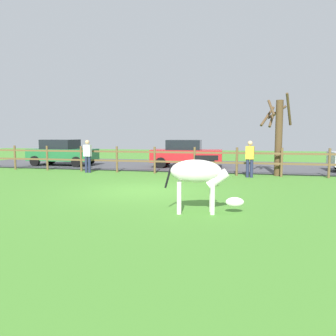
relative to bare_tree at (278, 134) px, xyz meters
The scene contains 10 objects.
ground_plane 7.44m from the bare_tree, 131.34° to the right, with size 60.00×60.00×0.00m, color #47842D.
parking_asphalt 6.44m from the bare_tree, 140.54° to the left, with size 28.00×7.40×0.05m, color #47474C.
paddock_fence 4.97m from the bare_tree, behind, with size 21.98×0.11×1.32m.
bare_tree is the anchor object (origin of this frame).
zebra 8.64m from the bare_tree, 106.96° to the right, with size 1.92×0.69×1.41m.
crow_on_grass 4.93m from the bare_tree, 122.76° to the right, with size 0.21×0.10×0.20m.
parked_car_green 12.49m from the bare_tree, behind, with size 4.00×1.89×1.56m.
parked_car_red 5.53m from the bare_tree, 151.62° to the left, with size 4.09×2.07×1.56m.
visitor_left_of_tree 1.89m from the bare_tree, 142.58° to the right, with size 0.39×0.28×1.64m.
visitor_right_of_tree 9.28m from the bare_tree, behind, with size 0.37×0.23×1.64m.
Camera 1 is at (3.34, -10.75, 1.91)m, focal length 35.53 mm.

